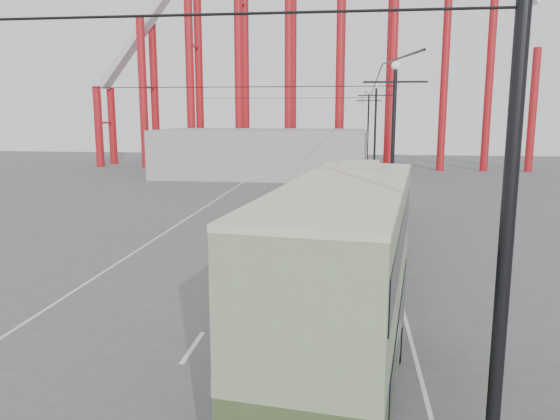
# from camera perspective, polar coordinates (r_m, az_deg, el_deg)

# --- Properties ---
(road_markings) EXTENTS (12.52, 120.00, 0.01)m
(road_markings) POSITION_cam_1_polar(r_m,az_deg,el_deg) (31.32, -0.73, -2.35)
(road_markings) COLOR silver
(road_markings) RESTS_ON ground
(lamp_post_near) EXTENTS (3.20, 0.44, 10.80)m
(lamp_post_near) POSITION_cam_1_polar(r_m,az_deg,el_deg) (7.94, 23.99, 17.09)
(lamp_post_near) COLOR black
(lamp_post_near) RESTS_ON ground
(lamp_post_mid) EXTENTS (3.20, 0.44, 9.32)m
(lamp_post_mid) POSITION_cam_1_polar(r_m,az_deg,el_deg) (28.73, 11.69, 5.73)
(lamp_post_mid) COLOR black
(lamp_post_mid) RESTS_ON ground
(lamp_post_far) EXTENTS (3.20, 0.44, 9.32)m
(lamp_post_far) POSITION_cam_1_polar(r_m,az_deg,el_deg) (50.66, 9.89, 7.62)
(lamp_post_far) COLOR black
(lamp_post_far) RESTS_ON ground
(lamp_post_distant) EXTENTS (3.20, 0.44, 9.32)m
(lamp_post_distant) POSITION_cam_1_polar(r_m,az_deg,el_deg) (72.63, 9.18, 8.36)
(lamp_post_distant) COLOR black
(lamp_post_distant) RESTS_ON ground
(fairground_shed) EXTENTS (22.00, 10.00, 5.00)m
(fairground_shed) POSITION_cam_1_polar(r_m,az_deg,el_deg) (58.50, -1.95, 5.95)
(fairground_shed) COLOR gray
(fairground_shed) RESTS_ON ground
(double_decker_bus) EXTENTS (3.71, 10.06, 5.28)m
(double_decker_bus) POSITION_cam_1_polar(r_m,az_deg,el_deg) (12.44, 6.72, -7.86)
(double_decker_bus) COLOR #3A4726
(double_decker_bus) RESTS_ON ground
(single_decker_green) EXTENTS (3.45, 10.73, 2.98)m
(single_decker_green) POSITION_cam_1_polar(r_m,az_deg,el_deg) (23.69, 7.50, -2.38)
(single_decker_green) COLOR gray
(single_decker_green) RESTS_ON ground
(single_decker_cream) EXTENTS (3.38, 11.06, 3.39)m
(single_decker_cream) POSITION_cam_1_polar(r_m,az_deg,el_deg) (35.20, 7.96, 2.10)
(single_decker_cream) COLOR beige
(single_decker_cream) RESTS_ON ground
(pedestrian) EXTENTS (0.60, 0.41, 1.60)m
(pedestrian) POSITION_cam_1_polar(r_m,az_deg,el_deg) (15.61, 2.83, -12.43)
(pedestrian) COLOR black
(pedestrian) RESTS_ON ground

